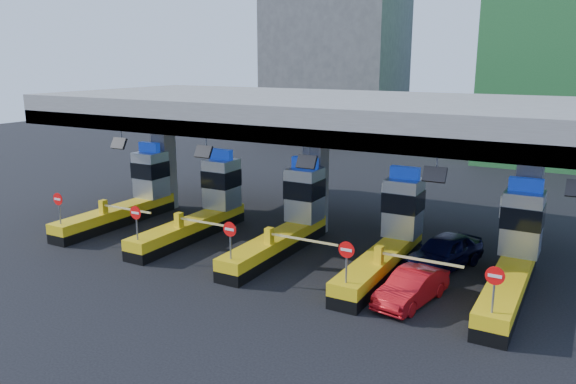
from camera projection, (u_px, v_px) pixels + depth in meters
The scene contains 10 objects.
ground at pixel (287, 249), 26.59m from camera, with size 120.00×120.00×0.00m, color black.
toll_canopy at pixel (315, 114), 27.60m from camera, with size 28.00×12.09×7.00m.
toll_lane_far_left at pixel (133, 195), 31.23m from camera, with size 4.43×8.00×4.16m.
toll_lane_left at pixel (205, 206), 28.87m from camera, with size 4.43×8.00×4.16m.
toll_lane_center at pixel (290, 220), 26.50m from camera, with size 4.43×8.00×4.16m.
toll_lane_right at pixel (391, 235), 24.14m from camera, with size 4.43×8.00×4.16m.
toll_lane_far_right at pixel (515, 255), 21.77m from camera, with size 4.43×8.00×4.16m.
bg_building_concrete at pixel (335, 56), 61.71m from camera, with size 14.00×10.00×18.00m, color #4C4C49.
van at pixel (444, 252), 24.04m from camera, with size 1.75×4.35×1.48m, color black.
red_car at pixel (411, 287), 20.64m from camera, with size 1.31×3.74×1.23m, color #AD0D12.
Camera 1 is at (12.32, -22.02, 8.84)m, focal length 35.00 mm.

